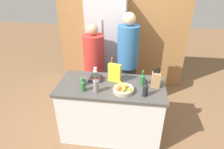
# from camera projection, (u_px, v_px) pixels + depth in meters

# --- Properties ---
(ground_plane) EXTENTS (14.00, 14.00, 0.00)m
(ground_plane) POSITION_uv_depth(u_px,v_px,m) (111.00, 131.00, 3.09)
(ground_plane) COLOR brown
(kitchen_island) EXTENTS (1.53, 0.73, 0.90)m
(kitchen_island) POSITION_uv_depth(u_px,v_px,m) (111.00, 110.00, 2.88)
(kitchen_island) COLOR silver
(kitchen_island) RESTS_ON ground_plane
(back_wall_wood) EXTENTS (2.73, 0.12, 2.60)m
(back_wall_wood) POSITION_uv_depth(u_px,v_px,m) (122.00, 27.00, 3.93)
(back_wall_wood) COLOR #9E6B3D
(back_wall_wood) RESTS_ON ground_plane
(refrigerator) EXTENTS (0.74, 0.63, 1.94)m
(refrigerator) POSITION_uv_depth(u_px,v_px,m) (108.00, 47.00, 3.81)
(refrigerator) COLOR #B7B7BC
(refrigerator) RESTS_ON ground_plane
(fruit_bowl) EXTENTS (0.28, 0.28, 0.11)m
(fruit_bowl) POSITION_uv_depth(u_px,v_px,m) (123.00, 89.00, 2.49)
(fruit_bowl) COLOR tan
(fruit_bowl) RESTS_ON kitchen_island
(knife_block) EXTENTS (0.11, 0.10, 0.30)m
(knife_block) POSITION_uv_depth(u_px,v_px,m) (156.00, 80.00, 2.57)
(knife_block) COLOR tan
(knife_block) RESTS_ON kitchen_island
(flower_vase) EXTENTS (0.08, 0.08, 0.37)m
(flower_vase) POSITION_uv_depth(u_px,v_px,m) (96.00, 84.00, 2.45)
(flower_vase) COLOR gray
(flower_vase) RESTS_ON kitchen_island
(cereal_box) EXTENTS (0.19, 0.10, 0.27)m
(cereal_box) POSITION_uv_depth(u_px,v_px,m) (115.00, 73.00, 2.70)
(cereal_box) COLOR yellow
(cereal_box) RESTS_ON kitchen_island
(coffee_mug) EXTENTS (0.11, 0.10, 0.10)m
(coffee_mug) POSITION_uv_depth(u_px,v_px,m) (83.00, 81.00, 2.65)
(coffee_mug) COLOR #42664C
(coffee_mug) RESTS_ON kitchen_island
(book_stack) EXTENTS (0.21, 0.16, 0.08)m
(book_stack) POSITION_uv_depth(u_px,v_px,m) (96.00, 78.00, 2.77)
(book_stack) COLOR #2D334C
(book_stack) RESTS_ON kitchen_island
(bottle_oil) EXTENTS (0.07, 0.07, 0.24)m
(bottle_oil) POSITION_uv_depth(u_px,v_px,m) (145.00, 89.00, 2.39)
(bottle_oil) COLOR black
(bottle_oil) RESTS_ON kitchen_island
(bottle_vinegar) EXTENTS (0.07, 0.07, 0.22)m
(bottle_vinegar) POSITION_uv_depth(u_px,v_px,m) (142.00, 79.00, 2.63)
(bottle_vinegar) COLOR #286633
(bottle_vinegar) RESTS_ON kitchen_island
(bottle_wine) EXTENTS (0.08, 0.08, 0.30)m
(bottle_wine) POSITION_uv_depth(u_px,v_px,m) (112.00, 69.00, 2.86)
(bottle_wine) COLOR brown
(bottle_wine) RESTS_ON kitchen_island
(bottle_water) EXTENTS (0.06, 0.06, 0.20)m
(bottle_water) POSITION_uv_depth(u_px,v_px,m) (83.00, 85.00, 2.50)
(bottle_water) COLOR #286633
(bottle_water) RESTS_ON kitchen_island
(person_at_sink) EXTENTS (0.37, 0.37, 1.58)m
(person_at_sink) POSITION_uv_depth(u_px,v_px,m) (94.00, 63.00, 3.36)
(person_at_sink) COLOR #383842
(person_at_sink) RESTS_ON ground_plane
(person_in_blue) EXTENTS (0.36, 0.36, 1.78)m
(person_in_blue) POSITION_uv_depth(u_px,v_px,m) (128.00, 59.00, 3.23)
(person_in_blue) COLOR #383842
(person_in_blue) RESTS_ON ground_plane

